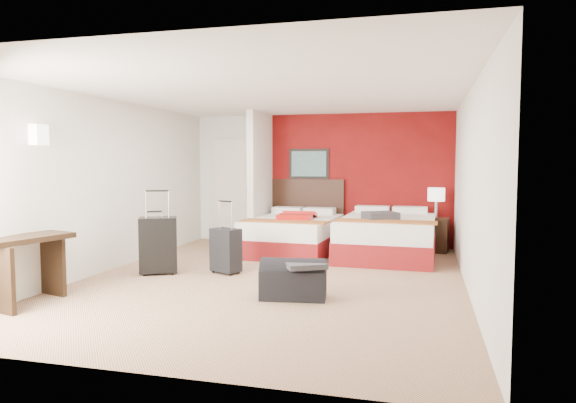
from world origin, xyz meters
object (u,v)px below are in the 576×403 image
(bed_left, at_px, (293,235))
(suitcase_black, at_px, (158,247))
(bed_right, at_px, (388,237))
(suitcase_charcoal, at_px, (226,252))
(red_suitcase_open, at_px, (298,216))
(suitcase_navy, at_px, (155,256))
(duffel_bag, at_px, (293,282))
(table_lamp, at_px, (436,203))
(desk, at_px, (29,270))
(nightstand, at_px, (435,235))

(bed_left, xyz_separation_m, suitcase_black, (-1.43, -2.19, 0.09))
(bed_right, relative_size, suitcase_charcoal, 3.59)
(red_suitcase_open, bearing_deg, suitcase_charcoal, -112.65)
(bed_left, relative_size, suitcase_navy, 3.91)
(red_suitcase_open, relative_size, duffel_bag, 1.04)
(table_lamp, relative_size, suitcase_charcoal, 0.86)
(duffel_bag, distance_m, desk, 2.98)
(table_lamp, xyz_separation_m, suitcase_charcoal, (-2.93, -2.61, -0.56))
(suitcase_navy, relative_size, duffel_bag, 0.68)
(suitcase_navy, relative_size, desk, 0.56)
(red_suitcase_open, distance_m, suitcase_black, 2.60)
(suitcase_black, relative_size, suitcase_charcoal, 1.27)
(table_lamp, height_order, suitcase_black, table_lamp)
(bed_left, height_order, suitcase_charcoal, suitcase_charcoal)
(suitcase_black, bearing_deg, nightstand, 10.52)
(bed_right, xyz_separation_m, nightstand, (0.79, 0.71, -0.03))
(red_suitcase_open, height_order, duffel_bag, red_suitcase_open)
(nightstand, distance_m, table_lamp, 0.57)
(bed_left, relative_size, red_suitcase_open, 2.56)
(red_suitcase_open, height_order, suitcase_navy, red_suitcase_open)
(bed_right, relative_size, desk, 2.38)
(red_suitcase_open, relative_size, suitcase_black, 1.01)
(suitcase_navy, bearing_deg, bed_right, 0.53)
(red_suitcase_open, distance_m, desk, 4.43)
(suitcase_black, distance_m, desk, 1.89)
(suitcase_black, relative_size, desk, 0.84)
(bed_left, distance_m, bed_right, 1.63)
(duffel_bag, bearing_deg, suitcase_charcoal, 131.60)
(nightstand, xyz_separation_m, duffel_bag, (-1.66, -3.70, -0.11))
(red_suitcase_open, bearing_deg, duffel_bag, -81.15)
(nightstand, height_order, suitcase_navy, nightstand)
(table_lamp, relative_size, suitcase_black, 0.68)
(suitcase_navy, bearing_deg, duffel_bag, -54.36)
(suitcase_black, distance_m, suitcase_navy, 0.14)
(duffel_bag, bearing_deg, suitcase_navy, 152.37)
(table_lamp, bearing_deg, desk, -133.77)
(bed_left, height_order, red_suitcase_open, red_suitcase_open)
(bed_right, bearing_deg, nightstand, 43.95)
(bed_right, bearing_deg, red_suitcase_open, -174.67)
(bed_left, xyz_separation_m, nightstand, (2.42, 0.70, 0.00))
(table_lamp, height_order, suitcase_navy, table_lamp)
(suitcase_charcoal, bearing_deg, duffel_bag, -16.04)
(suitcase_charcoal, height_order, duffel_bag, suitcase_charcoal)
(nightstand, height_order, duffel_bag, nightstand)
(red_suitcase_open, bearing_deg, nightstand, 15.31)
(suitcase_navy, bearing_deg, table_lamp, 2.08)
(desk, bearing_deg, bed_left, 77.71)
(suitcase_charcoal, relative_size, suitcase_navy, 1.18)
(bed_right, xyz_separation_m, red_suitcase_open, (-1.53, -0.09, 0.32))
(bed_right, bearing_deg, suitcase_black, -142.65)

